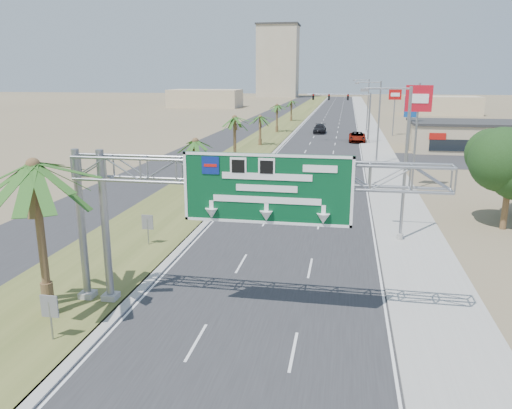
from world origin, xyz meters
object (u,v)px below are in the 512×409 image
at_px(palm_near, 33,166).
at_px(car_far, 320,129).
at_px(signal_mast, 357,113).
at_px(car_right_lane, 357,137).
at_px(pole_sign_red_near, 418,106).
at_px(store_building, 475,137).
at_px(sign_gantry, 233,184).
at_px(car_mid_lane, 317,167).
at_px(pole_sign_blue, 411,109).
at_px(pole_sign_red_far, 395,98).
at_px(car_left_lane, 262,190).

height_order(palm_near, car_far, palm_near).
distance_m(signal_mast, car_right_lane, 4.31).
xyz_separation_m(signal_mast, pole_sign_red_near, (4.95, -33.88, 3.08)).
bearing_deg(pole_sign_red_near, palm_near, -122.71).
bearing_deg(store_building, sign_gantry, -112.36).
bearing_deg(car_mid_lane, pole_sign_blue, 62.64).
bearing_deg(signal_mast, pole_sign_red_far, 59.22).
height_order(car_mid_lane, pole_sign_red_far, pole_sign_red_far).
bearing_deg(car_far, pole_sign_red_far, -7.69).
bearing_deg(pole_sign_red_near, signal_mast, 98.31).
distance_m(palm_near, pole_sign_red_far, 78.36).
bearing_deg(palm_near, store_building, 61.72).
relative_size(store_building, pole_sign_red_near, 1.80).
distance_m(palm_near, car_right_lane, 67.32).
relative_size(palm_near, car_left_lane, 1.75).
xyz_separation_m(sign_gantry, pole_sign_blue, (13.78, 54.52, -0.05)).
bearing_deg(sign_gantry, palm_near, -166.68).
distance_m(car_right_lane, pole_sign_red_far, 13.32).
distance_m(store_building, car_far, 30.29).
distance_m(car_mid_lane, car_far, 40.91).
bearing_deg(pole_sign_red_near, car_left_lane, -155.55).
relative_size(palm_near, car_mid_lane, 1.83).
bearing_deg(car_right_lane, signal_mast, -102.57).
height_order(signal_mast, car_right_lane, signal_mast).
bearing_deg(palm_near, sign_gantry, 13.32).
distance_m(palm_near, pole_sign_red_near, 35.77).
distance_m(car_mid_lane, pole_sign_blue, 23.97).
bearing_deg(signal_mast, car_right_lane, 77.18).
height_order(palm_near, car_left_lane, palm_near).
xyz_separation_m(sign_gantry, car_far, (-0.25, 75.38, -5.25)).
xyz_separation_m(store_building, car_far, (-23.31, 19.31, -1.19)).
relative_size(car_mid_lane, pole_sign_blue, 0.57).
bearing_deg(signal_mast, palm_near, -102.66).
xyz_separation_m(car_left_lane, pole_sign_red_far, (15.45, 51.52, 5.86)).
relative_size(sign_gantry, pole_sign_red_near, 1.68).
height_order(store_building, pole_sign_blue, pole_sign_blue).
xyz_separation_m(pole_sign_red_near, pole_sign_blue, (2.59, 26.36, -1.93)).
xyz_separation_m(car_mid_lane, pole_sign_red_near, (9.52, -6.35, 7.18)).
distance_m(palm_near, store_building, 66.04).
bearing_deg(sign_gantry, car_mid_lane, 87.24).
xyz_separation_m(signal_mast, car_right_lane, (0.33, 1.44, -4.05)).
distance_m(palm_near, signal_mast, 65.60).
bearing_deg(signal_mast, car_mid_lane, -99.42).
bearing_deg(car_mid_lane, palm_near, -101.23).
height_order(sign_gantry, store_building, sign_gantry).
bearing_deg(car_mid_lane, pole_sign_red_far, 77.54).
bearing_deg(car_right_lane, palm_near, -102.42).
bearing_deg(pole_sign_red_far, car_right_lane, -122.96).
relative_size(signal_mast, pole_sign_red_near, 1.03).
height_order(sign_gantry, pole_sign_blue, pole_sign_blue).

